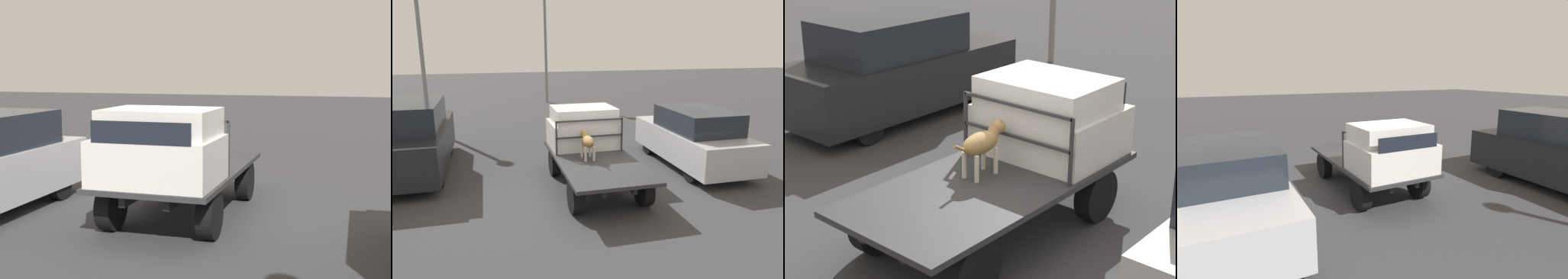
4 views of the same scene
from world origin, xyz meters
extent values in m
plane|color=#38383A|center=(0.00, 0.00, 0.00)|extent=(80.00, 80.00, 0.00)
cylinder|color=black|center=(1.27, 0.79, 0.37)|extent=(0.74, 0.24, 0.74)
cylinder|color=black|center=(1.27, -0.79, 0.37)|extent=(0.74, 0.24, 0.74)
cylinder|color=black|center=(-1.27, 0.79, 0.37)|extent=(0.74, 0.24, 0.74)
cylinder|color=black|center=(-1.27, -0.79, 0.37)|extent=(0.74, 0.24, 0.74)
cube|color=black|center=(0.00, 0.33, 0.63)|extent=(3.78, 0.10, 0.18)
cube|color=black|center=(0.00, -0.33, 0.63)|extent=(3.78, 0.10, 0.18)
cube|color=#2D2D30|center=(0.00, 0.00, 0.76)|extent=(4.10, 1.91, 0.08)
cube|color=silver|center=(1.27, 0.00, 1.14)|extent=(1.47, 1.79, 0.69)
cube|color=silver|center=(1.16, 0.00, 1.70)|extent=(1.25, 1.64, 0.42)
cube|color=black|center=(1.99, 0.00, 1.64)|extent=(0.02, 1.47, 0.32)
cube|color=#2D2D30|center=(0.46, 0.87, 1.25)|extent=(0.04, 0.04, 0.89)
cube|color=#2D2D30|center=(0.46, -0.87, 1.25)|extent=(0.04, 0.04, 0.89)
cube|color=#2D2D30|center=(0.46, 0.00, 1.67)|extent=(0.04, 1.75, 0.04)
cube|color=#2D2D30|center=(0.46, 0.00, 1.25)|extent=(0.04, 1.75, 0.04)
cylinder|color=beige|center=(0.17, 0.29, 0.98)|extent=(0.06, 0.06, 0.36)
cylinder|color=beige|center=(0.17, 0.08, 0.98)|extent=(0.06, 0.06, 0.36)
cylinder|color=beige|center=(-0.21, 0.29, 0.98)|extent=(0.06, 0.06, 0.36)
cylinder|color=beige|center=(-0.21, 0.08, 0.98)|extent=(0.06, 0.06, 0.36)
ellipsoid|color=olive|center=(-0.02, 0.18, 1.25)|extent=(0.61, 0.28, 0.28)
sphere|color=beige|center=(0.15, 0.18, 1.20)|extent=(0.13, 0.13, 0.13)
cylinder|color=olive|center=(0.24, 0.18, 1.33)|extent=(0.20, 0.15, 0.19)
sphere|color=olive|center=(0.34, 0.18, 1.38)|extent=(0.19, 0.19, 0.19)
cone|color=beige|center=(0.42, 0.18, 1.36)|extent=(0.11, 0.11, 0.11)
cone|color=olive|center=(0.33, 0.24, 1.46)|extent=(0.06, 0.08, 0.10)
cone|color=olive|center=(0.33, 0.13, 1.46)|extent=(0.06, 0.08, 0.10)
cylinder|color=olive|center=(-0.38, 0.18, 1.28)|extent=(0.26, 0.04, 0.17)
cylinder|color=black|center=(-0.24, -2.60, 0.30)|extent=(0.60, 0.20, 0.60)
camera|label=1|loc=(8.78, 2.84, 2.52)|focal=50.00mm
camera|label=2|loc=(-8.72, 2.52, 3.59)|focal=35.00mm
camera|label=3|loc=(-5.87, -4.91, 4.21)|focal=60.00mm
camera|label=4|loc=(7.15, -3.54, 3.05)|focal=28.00mm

